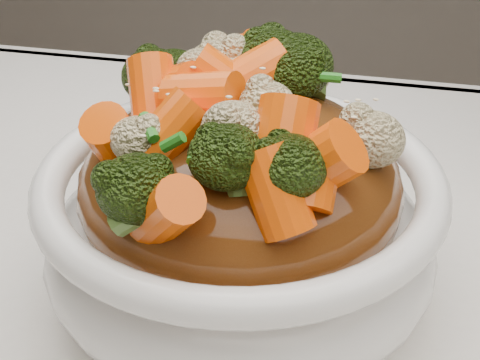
# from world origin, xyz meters

# --- Properties ---
(bowl) EXTENTS (0.27, 0.27, 0.09)m
(bowl) POSITION_xyz_m (-0.05, 0.04, 0.80)
(bowl) COLOR white
(bowl) RESTS_ON tablecloth
(sauce_base) EXTENTS (0.22, 0.22, 0.11)m
(sauce_base) POSITION_xyz_m (-0.05, 0.04, 0.83)
(sauce_base) COLOR #562B0E
(sauce_base) RESTS_ON bowl
(carrots) EXTENTS (0.22, 0.22, 0.06)m
(carrots) POSITION_xyz_m (-0.05, 0.04, 0.90)
(carrots) COLOR #FB5808
(carrots) RESTS_ON sauce_base
(broccoli) EXTENTS (0.22, 0.22, 0.05)m
(broccoli) POSITION_xyz_m (-0.05, 0.04, 0.90)
(broccoli) COLOR black
(broccoli) RESTS_ON sauce_base
(cauliflower) EXTENTS (0.22, 0.22, 0.04)m
(cauliflower) POSITION_xyz_m (-0.05, 0.04, 0.90)
(cauliflower) COLOR beige
(cauliflower) RESTS_ON sauce_base
(scallions) EXTENTS (0.16, 0.16, 0.02)m
(scallions) POSITION_xyz_m (-0.05, 0.04, 0.90)
(scallions) COLOR #1F711A
(scallions) RESTS_ON sauce_base
(sesame_seeds) EXTENTS (0.20, 0.20, 0.01)m
(sesame_seeds) POSITION_xyz_m (-0.05, 0.04, 0.90)
(sesame_seeds) COLOR beige
(sesame_seeds) RESTS_ON sauce_base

